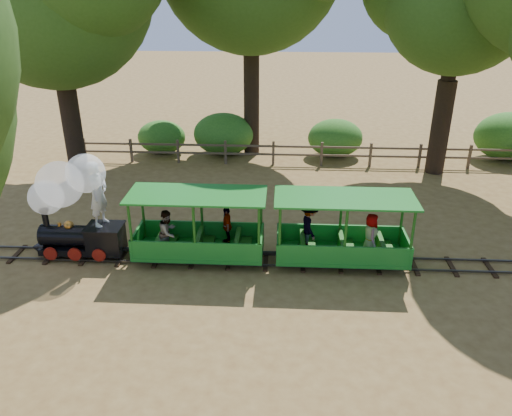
# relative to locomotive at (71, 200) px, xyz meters

# --- Properties ---
(ground) EXTENTS (90.00, 90.00, 0.00)m
(ground) POSITION_rel_locomotive_xyz_m (6.22, -0.08, -1.71)
(ground) COLOR olive
(ground) RESTS_ON ground
(track) EXTENTS (22.00, 1.00, 0.10)m
(track) POSITION_rel_locomotive_xyz_m (6.22, -0.08, -1.64)
(track) COLOR #3F3D3A
(track) RESTS_ON ground
(locomotive) EXTENTS (2.62, 1.23, 3.02)m
(locomotive) POSITION_rel_locomotive_xyz_m (0.00, 0.00, 0.00)
(locomotive) COLOR black
(locomotive) RESTS_ON ground
(carriage_front) EXTENTS (3.62, 1.48, 1.88)m
(carriage_front) POSITION_rel_locomotive_xyz_m (3.34, -0.10, -0.92)
(carriage_front) COLOR #1A7A23
(carriage_front) RESTS_ON track
(carriage_rear) EXTENTS (3.62, 1.48, 1.88)m
(carriage_rear) POSITION_rel_locomotive_xyz_m (7.13, -0.03, -0.89)
(carriage_rear) COLOR #1A7A23
(carriage_rear) RESTS_ON track
(fence) EXTENTS (18.10, 0.10, 1.00)m
(fence) POSITION_rel_locomotive_xyz_m (6.22, 7.92, -1.13)
(fence) COLOR brown
(fence) RESTS_ON ground
(shrub_west) EXTENTS (2.11, 1.63, 1.46)m
(shrub_west) POSITION_rel_locomotive_xyz_m (0.24, 9.22, -0.97)
(shrub_west) COLOR #2D6B1E
(shrub_west) RESTS_ON ground
(shrub_mid_w) EXTENTS (2.65, 2.03, 1.83)m
(shrub_mid_w) POSITION_rel_locomotive_xyz_m (3.01, 9.22, -0.79)
(shrub_mid_w) COLOR #2D6B1E
(shrub_mid_w) RESTS_ON ground
(shrub_mid_e) EXTENTS (2.36, 1.82, 1.64)m
(shrub_mid_e) POSITION_rel_locomotive_xyz_m (7.88, 9.22, -0.89)
(shrub_mid_e) COLOR #2D6B1E
(shrub_mid_e) RESTS_ON ground
(shrub_east) EXTENTS (2.93, 2.25, 2.03)m
(shrub_east) POSITION_rel_locomotive_xyz_m (15.22, 9.22, -0.69)
(shrub_east) COLOR #2D6B1E
(shrub_east) RESTS_ON ground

